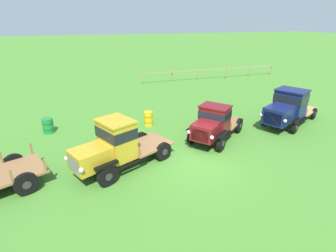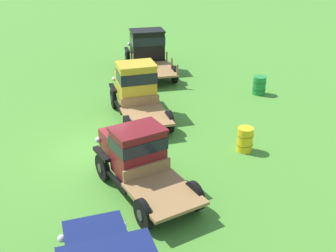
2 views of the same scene
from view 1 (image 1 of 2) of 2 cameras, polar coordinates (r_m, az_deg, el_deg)
name	(u,v)px [view 1 (image 1 of 2)]	position (r m, az deg, el deg)	size (l,w,h in m)	color
ground_plane	(197,161)	(12.90, 6.25, -7.64)	(240.00, 240.00, 0.00)	#47842D
paddock_fence	(212,71)	(30.92, 9.60, 11.64)	(16.73, 0.54, 1.23)	#997F60
vintage_truck_second_in_line	(114,145)	(11.87, -11.61, -4.13)	(5.14, 3.57, 2.37)	black
vintage_truck_midrow_center	(214,123)	(14.63, 9.88, 0.61)	(4.50, 4.09, 2.08)	black
vintage_truck_far_side	(288,107)	(18.36, 24.60, 3.74)	(5.69, 4.10, 2.30)	black
oil_drum_beside_row	(148,119)	(16.90, -4.32, 1.61)	(0.61, 0.61, 0.94)	gold
oil_drum_near_fence	(48,126)	(17.34, -24.65, 0.05)	(0.66, 0.66, 0.91)	#1E7F33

